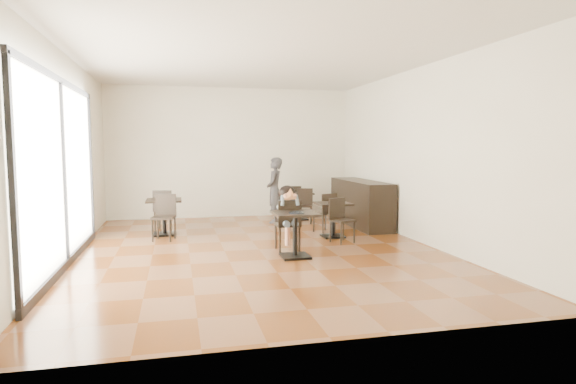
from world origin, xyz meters
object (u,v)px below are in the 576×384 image
object	(u,v)px
cafe_table_back	(299,206)
chair_left_a	(165,210)
child_table	(295,235)
chair_mid_b	(342,221)
chair_back_a	(295,201)
chair_mid_a	(324,213)
cafe_table_mid	(333,220)
child_chair	(287,225)
chair_left_b	(164,218)
cafe_table_left	(164,217)
adult_patron	(275,190)
child	(287,218)
chair_back_b	(305,206)

from	to	relation	value
cafe_table_back	chair_left_a	distance (m)	3.20
child_table	chair_left_a	bearing A→B (deg)	124.41
cafe_table_back	chair_mid_b	xyz separation A→B (m)	(0.09, -2.86, 0.08)
cafe_table_back	chair_back_a	bearing A→B (deg)	90.00
chair_mid_a	chair_mid_b	distance (m)	1.10
cafe_table_mid	chair_mid_b	world-z (taller)	chair_mid_b
chair_back_a	chair_left_a	bearing A→B (deg)	39.94
child_chair	cafe_table_back	bearing A→B (deg)	-107.57
chair_left_b	chair_back_a	distance (m)	3.86
child_table	cafe_table_left	bearing A→B (deg)	129.96
adult_patron	cafe_table_back	bearing A→B (deg)	133.55
cafe_table_left	chair_left_a	world-z (taller)	chair_left_a
cafe_table_mid	cafe_table_back	world-z (taller)	cafe_table_mid
child_chair	child	world-z (taller)	child
chair_mid_b	chair_back_b	xyz separation A→B (m)	(-0.09, 2.31, -0.01)
chair_left_b	child_chair	bearing A→B (deg)	-18.66
chair_left_a	chair_left_b	world-z (taller)	same
cafe_table_left	chair_mid_b	world-z (taller)	chair_mid_b
chair_mid_a	chair_left_b	bearing A→B (deg)	-17.88
cafe_table_back	chair_left_a	bearing A→B (deg)	-165.54
chair_mid_a	chair_back_b	world-z (taller)	chair_mid_a
adult_patron	chair_left_b	bearing A→B (deg)	-38.09
chair_back_b	chair_left_b	bearing A→B (deg)	-137.70
cafe_table_mid	chair_left_a	distance (m)	3.54
child_table	chair_mid_a	xyz separation A→B (m)	(1.13, 2.05, 0.04)
chair_mid_a	chair_back_a	distance (m)	2.17
chair_mid_a	chair_left_a	xyz separation A→B (m)	(-3.19, 0.96, 0.03)
cafe_table_mid	cafe_table_left	bearing A→B (deg)	163.21
cafe_table_back	chair_mid_a	bearing A→B (deg)	-86.98
chair_mid_b	cafe_table_left	bearing A→B (deg)	134.32
cafe_table_left	chair_mid_b	distance (m)	3.53
chair_left_b	cafe_table_left	bearing A→B (deg)	104.82
chair_left_a	cafe_table_left	bearing A→B (deg)	104.82
adult_patron	chair_mid_a	world-z (taller)	adult_patron
child_chair	chair_mid_a	size ratio (longest dim) A/B	1.08
child_chair	cafe_table_mid	xyz separation A→B (m)	(1.13, 0.95, -0.10)
child_table	cafe_table_mid	xyz separation A→B (m)	(1.13, 1.50, -0.03)
chair_mid_b	chair_left_a	world-z (taller)	chair_left_a
cafe_table_left	chair_mid_b	xyz separation A→B (m)	(3.19, -1.51, 0.05)
child_table	child_chair	distance (m)	0.55
child_table	chair_left_a	world-z (taller)	chair_left_a
child_chair	cafe_table_left	bearing A→B (deg)	-42.85
chair_back_a	cafe_table_mid	bearing A→B (deg)	110.74
child	cafe_table_mid	distance (m)	1.49
chair_mid_b	chair_left_b	distance (m)	3.34
cafe_table_mid	chair_mid_a	world-z (taller)	chair_mid_a
adult_patron	cafe_table_mid	distance (m)	2.19
cafe_table_mid	chair_mid_b	size ratio (longest dim) A/B	0.83
child_chair	chair_back_b	xyz separation A→B (m)	(1.03, 2.72, -0.04)
child_table	chair_back_a	world-z (taller)	chair_back_a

